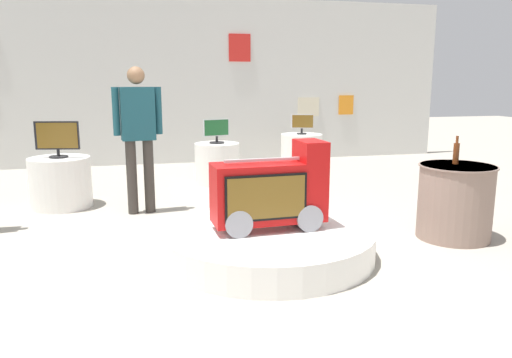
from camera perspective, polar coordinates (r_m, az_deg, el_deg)
The scene contains 13 objects.
ground_plane at distance 4.38m, azimuth -2.57°, elevation -9.52°, with size 30.00×30.00×0.00m, color #A8A091.
back_wall_display at distance 9.51m, azimuth -9.21°, elevation 11.06°, with size 10.67×0.13×3.07m.
main_display_pedestal at distance 4.48m, azimuth 1.44°, elevation -7.29°, with size 1.89×1.89×0.25m, color white.
novelty_firetruck_tv at distance 4.36m, azimuth 1.74°, elevation -1.77°, with size 1.01×0.45×0.78m.
display_pedestal_left_rear at distance 8.82m, azimuth 5.25°, elevation 3.15°, with size 0.73×0.73×0.62m, color white.
tv_on_left_rear at distance 8.76m, azimuth 5.33°, elevation 6.46°, with size 0.39×0.17×0.35m.
display_pedestal_center_rear at distance 6.60m, azimuth -21.61°, elevation -0.36°, with size 0.74×0.74×0.62m, color white.
tv_on_center_rear at distance 6.51m, azimuth -21.96°, elevation 4.42°, with size 0.53×0.22×0.45m.
display_pedestal_right_rear at distance 7.55m, azimuth -4.50°, elevation 1.79°, with size 0.68×0.68×0.62m, color white.
tv_on_right_rear at distance 7.47m, azimuth -4.56°, elevation 5.63°, with size 0.41×0.22×0.37m.
side_table_round at distance 5.29m, azimuth 21.99°, elevation -2.38°, with size 0.74×0.74×0.74m.
bottle_on_side_table at distance 5.29m, azimuth 22.09°, elevation 2.84°, with size 0.06×0.06×0.28m.
shopper_browsing_rear at distance 5.91m, azimuth -13.43°, elevation 5.66°, with size 0.56×0.24×1.71m.
Camera 1 is at (-0.78, -4.02, 1.56)m, focal length 34.68 mm.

